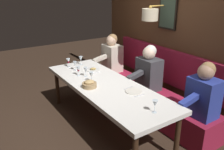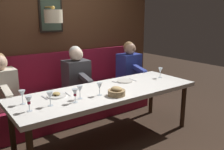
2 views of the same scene
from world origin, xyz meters
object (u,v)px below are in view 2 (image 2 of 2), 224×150
object	(u,v)px
diner_near	(77,72)
wine_glass_6	(50,96)
wine_glass_1	(160,71)
wine_glass_2	(22,94)
bread_bowl	(117,92)
wine_glass_4	(99,86)
wine_glass_5	(75,93)
diner_nearest	(129,64)
wine_glass_3	(80,89)
dining_table	(108,94)
diner_middle	(1,84)
wine_glass_0	(29,101)

from	to	relation	value
diner_near	wine_glass_6	size ratio (longest dim) A/B	4.82
wine_glass_1	wine_glass_6	xyz separation A→B (m)	(-0.15, 1.91, 0.00)
wine_glass_2	bread_bowl	distance (m)	1.11
wine_glass_4	diner_near	bearing A→B (deg)	-12.07
wine_glass_2	wine_glass_5	distance (m)	0.59
diner_nearest	wine_glass_4	xyz separation A→B (m)	(-1.01, 1.33, 0.04)
diner_near	bread_bowl	xyz separation A→B (m)	(-1.14, 0.05, -0.03)
wine_glass_6	wine_glass_4	bearing A→B (deg)	-91.64
wine_glass_1	wine_glass_3	bearing A→B (deg)	94.91
diner_near	wine_glass_2	world-z (taller)	diner_near
dining_table	bread_bowl	distance (m)	0.28
diner_middle	wine_glass_4	world-z (taller)	diner_middle
wine_glass_2	bread_bowl	xyz separation A→B (m)	(-0.38, -1.04, -0.07)
diner_middle	wine_glass_2	distance (m)	0.76
wine_glass_0	wine_glass_1	size ratio (longest dim) A/B	1.00
dining_table	bread_bowl	size ratio (longest dim) A/B	11.70
wine_glass_1	wine_glass_3	size ratio (longest dim) A/B	1.00
wine_glass_5	bread_bowl	distance (m)	0.55
diner_nearest	wine_glass_0	world-z (taller)	diner_nearest
dining_table	bread_bowl	bearing A→B (deg)	170.52
diner_near	wine_glass_0	xyz separation A→B (m)	(-1.01, 1.10, 0.04)
wine_glass_0	wine_glass_2	distance (m)	0.25
dining_table	diner_nearest	bearing A→B (deg)	-51.65
dining_table	wine_glass_6	size ratio (longest dim) A/B	15.69
diner_middle	wine_glass_6	size ratio (longest dim) A/B	4.82
wine_glass_3	wine_glass_5	bearing A→B (deg)	126.99
diner_near	wine_glass_0	distance (m)	1.49
dining_table	wine_glass_4	distance (m)	0.31
diner_nearest	bread_bowl	xyz separation A→B (m)	(-1.14, 1.16, -0.03)
wine_glass_1	bread_bowl	bearing A→B (deg)	105.00
wine_glass_0	wine_glass_1	distance (m)	2.16
wine_glass_1	wine_glass_6	world-z (taller)	same
diner_near	wine_glass_1	world-z (taller)	diner_near
wine_glass_4	wine_glass_5	xyz separation A→B (m)	(-0.05, 0.37, -0.00)
diner_middle	wine_glass_4	xyz separation A→B (m)	(-1.01, -0.94, 0.04)
diner_near	bread_bowl	distance (m)	1.14
diner_near	wine_glass_1	distance (m)	1.35
diner_near	bread_bowl	bearing A→B (deg)	177.71
wine_glass_1	wine_glass_2	distance (m)	2.14
diner_near	wine_glass_6	bearing A→B (deg)	139.12
wine_glass_4	wine_glass_6	size ratio (longest dim) A/B	1.00
wine_glass_1	dining_table	bearing A→B (deg)	92.03
wine_glass_2	wine_glass_6	bearing A→B (deg)	-135.10
dining_table	wine_glass_5	size ratio (longest dim) A/B	15.69
wine_glass_0	wine_glass_3	xyz separation A→B (m)	(0.04, -0.62, 0.00)
diner_near	wine_glass_3	distance (m)	1.09
wine_glass_2	wine_glass_4	size ratio (longest dim) A/B	1.00
wine_glass_3	wine_glass_4	world-z (taller)	same
wine_glass_2	wine_glass_1	bearing A→B (deg)	-92.34
wine_glass_4	bread_bowl	bearing A→B (deg)	-127.58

